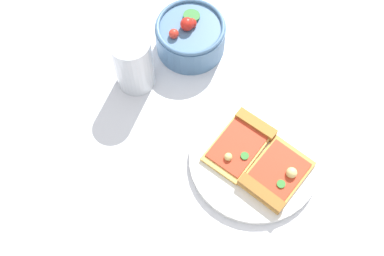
% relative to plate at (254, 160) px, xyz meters
% --- Properties ---
extents(ground_plane, '(2.40, 2.40, 0.00)m').
position_rel_plate_xyz_m(ground_plane, '(0.03, 0.04, -0.01)').
color(ground_plane, silver).
rests_on(ground_plane, ground).
extents(plate, '(0.23, 0.23, 0.01)m').
position_rel_plate_xyz_m(plate, '(0.00, 0.00, 0.00)').
color(plate, white).
rests_on(plate, ground_plane).
extents(pizza_slice_near, '(0.12, 0.14, 0.03)m').
position_rel_plate_xyz_m(pizza_slice_near, '(-0.05, -0.01, 0.01)').
color(pizza_slice_near, gold).
rests_on(pizza_slice_near, plate).
extents(pizza_slice_far, '(0.12, 0.15, 0.02)m').
position_rel_plate_xyz_m(pizza_slice_far, '(0.03, 0.00, 0.01)').
color(pizza_slice_far, '#E5B256').
rests_on(pizza_slice_far, plate).
extents(salad_bowl, '(0.14, 0.14, 0.09)m').
position_rel_plate_xyz_m(salad_bowl, '(0.27, -0.02, 0.03)').
color(salad_bowl, '#4C7299').
rests_on(salad_bowl, ground_plane).
extents(soda_glass, '(0.07, 0.07, 0.12)m').
position_rel_plate_xyz_m(soda_glass, '(0.25, 0.11, 0.05)').
color(soda_glass, silver).
rests_on(soda_glass, ground_plane).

